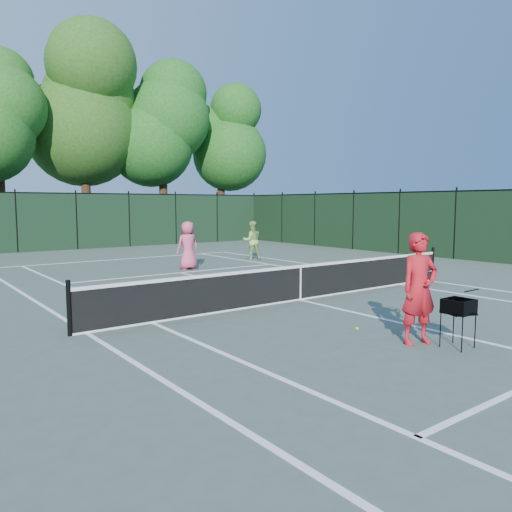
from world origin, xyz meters
TOP-DOWN VIEW (x-y plane):
  - ground at (0.00, 0.00)m, footprint 90.00×90.00m
  - sideline_doubles_left at (-5.49, 0.00)m, footprint 0.10×23.77m
  - sideline_doubles_right at (5.49, 0.00)m, footprint 0.10×23.77m
  - sideline_singles_left at (-4.12, 0.00)m, footprint 0.10×23.77m
  - sideline_singles_right at (4.12, 0.00)m, footprint 0.10×23.77m
  - baseline_far at (0.00, 11.88)m, footprint 10.97×0.10m
  - service_line_far at (0.00, 6.40)m, footprint 8.23×0.10m
  - center_service_line at (0.00, 0.00)m, footprint 0.10×12.80m
  - tennis_net at (0.00, 0.00)m, footprint 11.69×0.09m
  - fence_far at (0.00, 18.00)m, footprint 24.00×0.05m
  - tree_3 at (2.00, 22.30)m, footprint 7.00×7.00m
  - tree_4 at (7.00, 21.60)m, footprint 6.20×6.20m
  - tree_5 at (12.00, 22.10)m, footprint 5.80×5.80m
  - coach at (-1.03, -4.24)m, footprint 1.09×0.65m
  - player_pink at (0.69, 7.05)m, footprint 0.89×0.58m
  - player_green at (4.51, 8.16)m, footprint 1.01×0.90m
  - ball_hopper at (-0.70, -4.81)m, footprint 0.57×0.57m
  - loose_ball_midcourt at (-1.17, -2.96)m, footprint 0.07×0.07m

SIDE VIEW (x-z plane):
  - ground at x=0.00m, z-range 0.00..0.00m
  - sideline_doubles_left at x=-5.49m, z-range 0.00..0.01m
  - sideline_doubles_right at x=5.49m, z-range 0.00..0.01m
  - sideline_singles_left at x=-4.12m, z-range 0.00..0.01m
  - sideline_singles_right at x=4.12m, z-range 0.00..0.01m
  - baseline_far at x=0.00m, z-range 0.00..0.01m
  - service_line_far at x=0.00m, z-range 0.00..0.01m
  - center_service_line at x=0.00m, z-range 0.00..0.01m
  - loose_ball_midcourt at x=-1.17m, z-range 0.00..0.07m
  - tennis_net at x=0.00m, z-range -0.05..1.01m
  - ball_hopper at x=-0.70m, z-range 0.29..1.14m
  - player_green at x=4.51m, z-range 0.00..1.71m
  - player_pink at x=0.69m, z-range 0.00..1.82m
  - coach at x=-1.03m, z-range 0.00..1.98m
  - fence_far at x=0.00m, z-range 0.00..3.00m
  - tree_5 at x=12.00m, z-range 1.59..13.82m
  - tree_4 at x=7.00m, z-range 1.66..14.63m
  - tree_3 at x=2.00m, z-range 1.78..16.23m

